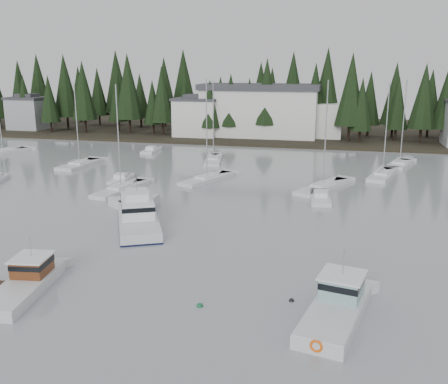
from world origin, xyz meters
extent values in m
plane|color=gray|center=(0.00, 0.00, 0.00)|extent=(260.00, 260.00, 0.00)
cube|color=black|center=(0.00, 97.00, 0.00)|extent=(240.00, 54.00, 1.00)
cube|color=silver|center=(-18.00, 79.00, 4.25)|extent=(9.00, 7.00, 7.50)
cube|color=#38383D|center=(-18.00, 79.00, 8.25)|extent=(9.54, 7.42, 0.50)
cube|color=#38383D|center=(-18.00, 79.00, 8.85)|extent=(4.95, 3.85, 0.80)
cube|color=#999EA0|center=(-60.00, 81.00, 4.00)|extent=(8.00, 7.00, 7.00)
cube|color=#38383D|center=(-60.00, 81.00, 7.75)|extent=(8.48, 7.42, 0.50)
cube|color=#38383D|center=(-60.00, 81.00, 8.35)|extent=(4.40, 3.85, 0.80)
cube|color=silver|center=(-5.00, 82.00, 5.50)|extent=(24.00, 10.00, 10.00)
cube|color=#38383D|center=(-5.00, 82.00, 10.80)|extent=(25.00, 11.00, 1.20)
cube|color=silver|center=(7.00, 84.00, 4.00)|extent=(10.00, 8.00, 7.00)
cube|color=silver|center=(-8.06, 4.00, 0.09)|extent=(3.87, 8.40, 1.17)
cube|color=silver|center=(-8.06, 4.00, 0.72)|extent=(3.80, 8.24, 0.11)
cube|color=#522510|center=(-8.30, 5.60, 1.35)|extent=(2.55, 2.73, 1.26)
cube|color=white|center=(-8.30, 5.60, 2.02)|extent=(2.86, 3.09, 0.11)
cube|color=black|center=(-8.30, 5.60, 1.60)|extent=(2.61, 2.78, 0.36)
cylinder|color=#A5A8AD|center=(-8.30, 5.60, 2.79)|extent=(0.08, 0.08, 1.44)
cube|color=silver|center=(-6.38, 19.93, 0.16)|extent=(8.51, 12.26, 1.72)
cube|color=black|center=(-6.38, 19.93, 0.03)|extent=(8.57, 12.33, 0.24)
cube|color=white|center=(-6.65, 20.46, 1.83)|extent=(5.41, 6.86, 1.56)
cube|color=black|center=(-6.65, 20.46, 2.21)|extent=(5.51, 6.94, 0.43)
cube|color=white|center=(-6.65, 20.46, 2.96)|extent=(3.33, 3.74, 0.70)
cylinder|color=#A5A8AD|center=(-6.65, 20.46, 3.83)|extent=(0.10, 0.10, 1.19)
cube|color=silver|center=(12.78, 5.18, 0.10)|extent=(4.60, 8.82, 1.36)
cube|color=silver|center=(12.78, 5.18, 0.84)|extent=(4.50, 8.64, 0.13)
cube|color=#83ACA9|center=(13.13, 6.83, 1.57)|extent=(2.87, 2.96, 1.47)
cube|color=white|center=(13.13, 6.83, 2.36)|extent=(3.23, 3.35, 0.13)
cube|color=black|center=(13.13, 6.83, 1.87)|extent=(2.94, 3.01, 0.42)
cylinder|color=#A5A8AD|center=(13.13, 6.83, 3.25)|extent=(0.08, 0.08, 1.68)
torus|color=#F2590C|center=(11.92, 1.07, 0.58)|extent=(0.75, 0.29, 0.73)
cube|color=silver|center=(21.36, 57.25, -0.03)|extent=(5.05, 8.44, 1.05)
cube|color=white|center=(21.36, 57.25, 0.62)|extent=(2.63, 3.17, 0.30)
cylinder|color=#A5A8AD|center=(21.36, 57.25, 6.80)|extent=(0.14, 0.14, 12.60)
cube|color=silver|center=(10.47, 39.33, -0.03)|extent=(6.92, 10.89, 1.05)
cube|color=white|center=(10.47, 39.33, 0.62)|extent=(3.16, 4.09, 0.30)
cylinder|color=#A5A8AD|center=(10.47, 39.33, 6.99)|extent=(0.14, 0.14, 12.99)
cube|color=silver|center=(18.26, 48.51, -0.03)|extent=(4.89, 9.91, 1.05)
cube|color=white|center=(18.26, 48.51, 0.62)|extent=(2.55, 3.60, 0.30)
cylinder|color=#A5A8AD|center=(18.26, 48.51, 6.73)|extent=(0.14, 0.14, 12.46)
cube|color=silver|center=(-7.78, 54.02, -0.03)|extent=(4.25, 9.82, 1.05)
cube|color=white|center=(-7.78, 54.02, 0.62)|extent=(2.30, 3.51, 0.30)
cylinder|color=#A5A8AD|center=(-7.78, 54.02, 6.75)|extent=(0.14, 0.14, 12.51)
cube|color=silver|center=(-46.32, 52.82, -0.03)|extent=(6.09, 9.22, 1.05)
cube|color=white|center=(-46.32, 52.82, 0.62)|extent=(2.98, 3.53, 0.30)
cube|color=silver|center=(-5.05, 40.29, -0.03)|extent=(5.92, 9.87, 1.05)
cube|color=white|center=(-5.05, 40.29, 0.62)|extent=(2.86, 3.69, 0.30)
cylinder|color=#A5A8AD|center=(-5.05, 40.29, 7.02)|extent=(0.14, 0.14, 13.04)
cube|color=silver|center=(-13.93, 32.23, -0.03)|extent=(4.01, 9.94, 1.05)
cube|color=white|center=(-13.93, 32.23, 0.62)|extent=(2.23, 3.52, 0.30)
cylinder|color=#A5A8AD|center=(-13.93, 32.23, 6.75)|extent=(0.14, 0.14, 12.51)
cube|color=silver|center=(-26.99, 45.36, -0.03)|extent=(3.55, 9.08, 1.05)
cube|color=white|center=(-26.99, 45.36, 0.62)|extent=(2.28, 3.16, 0.30)
cylinder|color=#A5A8AD|center=(-26.99, 45.36, 6.57)|extent=(0.14, 0.14, 12.15)
cube|color=silver|center=(10.42, 33.81, 0.05)|extent=(2.84, 6.85, 0.90)
cube|color=white|center=(10.42, 33.81, 0.75)|extent=(1.70, 2.27, 0.55)
cube|color=silver|center=(-21.02, 60.04, 0.05)|extent=(2.48, 5.76, 0.90)
cube|color=white|center=(-21.02, 60.04, 0.75)|extent=(1.58, 1.88, 0.55)
cube|color=silver|center=(-16.24, 37.20, 0.05)|extent=(2.91, 5.61, 0.90)
cube|color=white|center=(-16.24, 37.20, 0.75)|extent=(1.72, 1.90, 0.55)
sphere|color=#145933|center=(4.25, 5.06, 0.00)|extent=(0.45, 0.45, 0.45)
sphere|color=black|center=(9.96, 7.22, 0.00)|extent=(0.37, 0.37, 0.37)
camera|label=1|loc=(12.74, -23.25, 15.18)|focal=40.00mm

